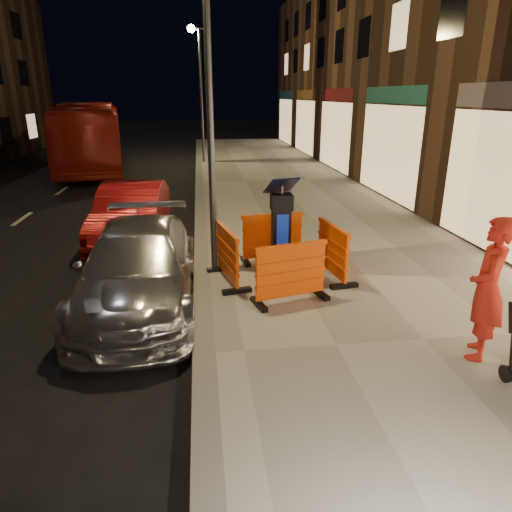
{
  "coord_description": "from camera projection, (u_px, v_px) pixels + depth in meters",
  "views": [
    {
      "loc": [
        0.04,
        -5.18,
        3.31
      ],
      "look_at": [
        0.8,
        1.0,
        1.1
      ],
      "focal_mm": 32.0,
      "sensor_mm": 36.0,
      "label": 1
    }
  ],
  "objects": [
    {
      "name": "parking_kiosk",
      "position": [
        281.0,
        233.0,
        8.0
      ],
      "size": [
        0.64,
        0.64,
        1.74
      ],
      "primitive_type": "cube",
      "rotation": [
        0.0,
        0.0,
        0.18
      ],
      "color": "black",
      "rests_on": "sidewalk"
    },
    {
      "name": "kerb",
      "position": [
        204.0,
        358.0,
        5.93
      ],
      "size": [
        0.3,
        60.0,
        0.15
      ],
      "primitive_type": "cube",
      "color": "slate",
      "rests_on": "ground"
    },
    {
      "name": "bus_doubledecker",
      "position": [
        95.0,
        168.0,
        21.62
      ],
      "size": [
        4.17,
        10.97,
        2.98
      ],
      "primitive_type": "imported",
      "rotation": [
        0.0,
        0.0,
        0.16
      ],
      "color": "maroon",
      "rests_on": "ground"
    },
    {
      "name": "barrier_front",
      "position": [
        291.0,
        273.0,
        7.24
      ],
      "size": [
        1.34,
        0.82,
        0.97
      ],
      "primitive_type": "cube",
      "rotation": [
        0.0,
        0.0,
        0.27
      ],
      "color": "#FF5109",
      "rests_on": "sidewalk"
    },
    {
      "name": "barrier_back",
      "position": [
        272.0,
        238.0,
        9.02
      ],
      "size": [
        1.3,
        0.67,
        0.97
      ],
      "primitive_type": "cube",
      "rotation": [
        0.0,
        0.0,
        0.13
      ],
      "color": "#FF5109",
      "rests_on": "sidewalk"
    },
    {
      "name": "street_lamp_mid",
      "position": [
        210.0,
        105.0,
        7.73
      ],
      "size": [
        0.12,
        0.12,
        6.0
      ],
      "primitive_type": "cylinder",
      "color": "#3F3F44",
      "rests_on": "sidewalk"
    },
    {
      "name": "street_lamp_far",
      "position": [
        201.0,
        98.0,
        21.77
      ],
      "size": [
        0.12,
        0.12,
        6.0
      ],
      "primitive_type": "cylinder",
      "color": "#3F3F44",
      "rests_on": "sidewalk"
    },
    {
      "name": "sidewalk",
      "position": [
        423.0,
        344.0,
        6.27
      ],
      "size": [
        6.0,
        60.0,
        0.15
      ],
      "primitive_type": "cube",
      "color": "#99968B",
      "rests_on": "ground"
    },
    {
      "name": "barrier_bldgside",
      "position": [
        332.0,
        251.0,
        8.24
      ],
      "size": [
        0.69,
        1.31,
        0.97
      ],
      "primitive_type": "cube",
      "rotation": [
        0.0,
        0.0,
        1.71
      ],
      "color": "#FF5109",
      "rests_on": "sidewalk"
    },
    {
      "name": "car_silver",
      "position": [
        142.0,
        303.0,
        7.67
      ],
      "size": [
        1.86,
        4.48,
        1.29
      ],
      "primitive_type": "imported",
      "rotation": [
        0.0,
        0.0,
        0.01
      ],
      "color": "silver",
      "rests_on": "ground"
    },
    {
      "name": "man",
      "position": [
        488.0,
        289.0,
        5.57
      ],
      "size": [
        0.73,
        0.8,
        1.83
      ],
      "primitive_type": "imported",
      "rotation": [
        0.0,
        0.0,
        -2.14
      ],
      "color": "red",
      "rests_on": "sidewalk"
    },
    {
      "name": "car_red",
      "position": [
        134.0,
        240.0,
        10.99
      ],
      "size": [
        1.54,
        4.09,
        1.33
      ],
      "primitive_type": "imported",
      "rotation": [
        0.0,
        0.0,
        -0.03
      ],
      "color": "maroon",
      "rests_on": "ground"
    },
    {
      "name": "barrier_kerbside",
      "position": [
        227.0,
        256.0,
        8.02
      ],
      "size": [
        0.77,
        1.33,
        0.97
      ],
      "primitive_type": "cube",
      "rotation": [
        0.0,
        0.0,
        1.78
      ],
      "color": "#FF5109",
      "rests_on": "sidewalk"
    },
    {
      "name": "ground_plane",
      "position": [
        205.0,
        363.0,
        5.95
      ],
      "size": [
        120.0,
        120.0,
        0.0
      ],
      "primitive_type": "plane",
      "color": "black",
      "rests_on": "ground"
    }
  ]
}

